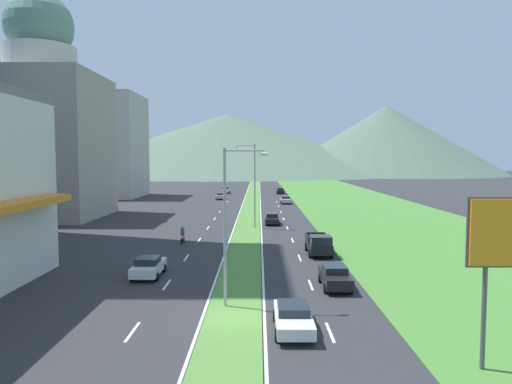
% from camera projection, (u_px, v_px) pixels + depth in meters
% --- Properties ---
extents(ground_plane, '(600.00, 600.00, 0.00)m').
position_uv_depth(ground_plane, '(233.00, 319.00, 26.13)').
color(ground_plane, '#2D2D30').
extents(grass_median, '(3.20, 240.00, 0.06)m').
position_uv_depth(grass_median, '(251.00, 207.00, 85.97)').
color(grass_median, '#518438').
rests_on(grass_median, ground_plane).
extents(grass_verge_right, '(24.00, 240.00, 0.06)m').
position_uv_depth(grass_verge_right, '(363.00, 207.00, 85.84)').
color(grass_verge_right, '#477F33').
rests_on(grass_verge_right, ground_plane).
extents(lane_dash_left_2, '(0.16, 2.80, 0.01)m').
position_uv_depth(lane_dash_left_2, '(132.00, 332.00, 24.21)').
color(lane_dash_left_2, silver).
rests_on(lane_dash_left_2, ground_plane).
extents(lane_dash_left_3, '(0.16, 2.80, 0.01)m').
position_uv_depth(lane_dash_left_3, '(167.00, 285.00, 33.20)').
color(lane_dash_left_3, silver).
rests_on(lane_dash_left_3, ground_plane).
extents(lane_dash_left_4, '(0.16, 2.80, 0.01)m').
position_uv_depth(lane_dash_left_4, '(186.00, 258.00, 42.20)').
color(lane_dash_left_4, silver).
rests_on(lane_dash_left_4, ground_plane).
extents(lane_dash_left_5, '(0.16, 2.80, 0.01)m').
position_uv_depth(lane_dash_left_5, '(199.00, 240.00, 51.20)').
color(lane_dash_left_5, silver).
rests_on(lane_dash_left_5, ground_plane).
extents(lane_dash_left_6, '(0.16, 2.80, 0.01)m').
position_uv_depth(lane_dash_left_6, '(208.00, 228.00, 60.20)').
color(lane_dash_left_6, silver).
rests_on(lane_dash_left_6, ground_plane).
extents(lane_dash_left_7, '(0.16, 2.80, 0.01)m').
position_uv_depth(lane_dash_left_7, '(215.00, 219.00, 69.20)').
color(lane_dash_left_7, silver).
rests_on(lane_dash_left_7, ground_plane).
extents(lane_dash_left_8, '(0.16, 2.80, 0.01)m').
position_uv_depth(lane_dash_left_8, '(220.00, 212.00, 78.20)').
color(lane_dash_left_8, silver).
rests_on(lane_dash_left_8, ground_plane).
extents(lane_dash_left_9, '(0.16, 2.80, 0.01)m').
position_uv_depth(lane_dash_left_9, '(224.00, 206.00, 87.19)').
color(lane_dash_left_9, silver).
rests_on(lane_dash_left_9, ground_plane).
extents(lane_dash_left_10, '(0.16, 2.80, 0.01)m').
position_uv_depth(lane_dash_left_10, '(227.00, 202.00, 96.19)').
color(lane_dash_left_10, silver).
rests_on(lane_dash_left_10, ground_plane).
extents(lane_dash_right_2, '(0.16, 2.80, 0.01)m').
position_uv_depth(lane_dash_right_2, '(330.00, 332.00, 24.15)').
color(lane_dash_right_2, silver).
rests_on(lane_dash_right_2, ground_plane).
extents(lane_dash_right_3, '(0.16, 2.80, 0.01)m').
position_uv_depth(lane_dash_right_3, '(311.00, 285.00, 33.14)').
color(lane_dash_right_3, silver).
rests_on(lane_dash_right_3, ground_plane).
extents(lane_dash_right_4, '(0.16, 2.80, 0.01)m').
position_uv_depth(lane_dash_right_4, '(300.00, 258.00, 42.14)').
color(lane_dash_right_4, silver).
rests_on(lane_dash_right_4, ground_plane).
extents(lane_dash_right_5, '(0.16, 2.80, 0.01)m').
position_uv_depth(lane_dash_right_5, '(292.00, 240.00, 51.14)').
color(lane_dash_right_5, silver).
rests_on(lane_dash_right_5, ground_plane).
extents(lane_dash_right_6, '(0.16, 2.80, 0.01)m').
position_uv_depth(lane_dash_right_6, '(287.00, 228.00, 60.14)').
color(lane_dash_right_6, silver).
rests_on(lane_dash_right_6, ground_plane).
extents(lane_dash_right_7, '(0.16, 2.80, 0.01)m').
position_uv_depth(lane_dash_right_7, '(284.00, 219.00, 69.14)').
color(lane_dash_right_7, silver).
rests_on(lane_dash_right_7, ground_plane).
extents(lane_dash_right_8, '(0.16, 2.80, 0.01)m').
position_uv_depth(lane_dash_right_8, '(281.00, 212.00, 78.13)').
color(lane_dash_right_8, silver).
rests_on(lane_dash_right_8, ground_plane).
extents(lane_dash_right_9, '(0.16, 2.80, 0.01)m').
position_uv_depth(lane_dash_right_9, '(279.00, 206.00, 87.13)').
color(lane_dash_right_9, silver).
rests_on(lane_dash_right_9, ground_plane).
extents(lane_dash_right_10, '(0.16, 2.80, 0.01)m').
position_uv_depth(lane_dash_right_10, '(277.00, 202.00, 96.13)').
color(lane_dash_right_10, silver).
rests_on(lane_dash_right_10, ground_plane).
extents(edge_line_median_left, '(0.16, 240.00, 0.01)m').
position_uv_depth(edge_line_median_left, '(241.00, 207.00, 85.98)').
color(edge_line_median_left, silver).
rests_on(edge_line_median_left, ground_plane).
extents(edge_line_median_right, '(0.16, 240.00, 0.01)m').
position_uv_depth(edge_line_median_right, '(261.00, 207.00, 85.96)').
color(edge_line_median_right, silver).
rests_on(edge_line_median_right, ground_plane).
extents(domed_building, '(17.06, 17.06, 33.27)m').
position_uv_depth(domed_building, '(43.00, 127.00, 70.12)').
color(domed_building, '#9E9384').
rests_on(domed_building, ground_plane).
extents(midrise_colored, '(17.35, 17.35, 23.43)m').
position_uv_depth(midrise_colored, '(103.00, 146.00, 107.86)').
color(midrise_colored, '#B7B2A8').
rests_on(midrise_colored, ground_plane).
extents(hill_far_left, '(190.79, 190.79, 43.74)m').
position_uv_depth(hill_far_left, '(72.00, 136.00, 279.72)').
color(hill_far_left, '#47664C').
rests_on(hill_far_left, ground_plane).
extents(hill_far_center, '(213.38, 213.38, 35.26)m').
position_uv_depth(hill_far_center, '(227.00, 144.00, 282.20)').
color(hill_far_center, '#516B56').
rests_on(hill_far_center, ground_plane).
extents(hill_far_right, '(125.96, 125.96, 37.98)m').
position_uv_depth(hill_far_right, '(386.00, 140.00, 261.10)').
color(hill_far_right, '#516B56').
rests_on(hill_far_right, ground_plane).
extents(street_lamp_near, '(2.73, 0.28, 9.56)m').
position_uv_depth(street_lamp_near, '(229.00, 217.00, 27.90)').
color(street_lamp_near, '#99999E').
rests_on(street_lamp_near, ground_plane).
extents(street_lamp_mid, '(2.77, 0.29, 10.73)m').
position_uv_depth(street_lamp_mid, '(253.00, 181.00, 59.67)').
color(street_lamp_mid, '#99999E').
rests_on(street_lamp_mid, ground_plane).
extents(car_0, '(2.03, 4.45, 1.51)m').
position_uv_depth(car_0, '(149.00, 266.00, 35.45)').
color(car_0, silver).
rests_on(car_0, ground_plane).
extents(car_1, '(1.93, 4.42, 1.53)m').
position_uv_depth(car_1, '(335.00, 276.00, 32.43)').
color(car_1, black).
rests_on(car_1, ground_plane).
extents(car_2, '(2.02, 4.70, 1.35)m').
position_uv_depth(car_2, '(293.00, 317.00, 24.38)').
color(car_2, silver).
rests_on(car_2, ground_plane).
extents(car_3, '(1.94, 4.29, 1.45)m').
position_uv_depth(car_3, '(280.00, 191.00, 117.79)').
color(car_3, black).
rests_on(car_3, ground_plane).
extents(car_4, '(1.93, 4.42, 1.43)m').
position_uv_depth(car_4, '(285.00, 200.00, 92.28)').
color(car_4, '#B2B2B7').
rests_on(car_4, ground_plane).
extents(car_5, '(1.87, 4.57, 1.39)m').
position_uv_depth(car_5, '(220.00, 196.00, 101.91)').
color(car_5, '#B2B2B7').
rests_on(car_5, ground_plane).
extents(car_6, '(1.97, 4.35, 1.62)m').
position_uv_depth(car_6, '(226.00, 190.00, 119.14)').
color(car_6, silver).
rests_on(car_6, ground_plane).
extents(car_7, '(1.90, 4.58, 1.48)m').
position_uv_depth(car_7, '(272.00, 219.00, 63.59)').
color(car_7, black).
rests_on(car_7, ground_plane).
extents(pickup_truck_0, '(2.18, 5.40, 2.00)m').
position_uv_depth(pickup_truck_0, '(319.00, 244.00, 43.37)').
color(pickup_truck_0, black).
rests_on(pickup_truck_0, ground_plane).
extents(motorcycle_rider, '(0.36, 2.00, 1.80)m').
position_uv_depth(motorcycle_rider, '(183.00, 236.00, 49.36)').
color(motorcycle_rider, black).
rests_on(motorcycle_rider, ground_plane).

